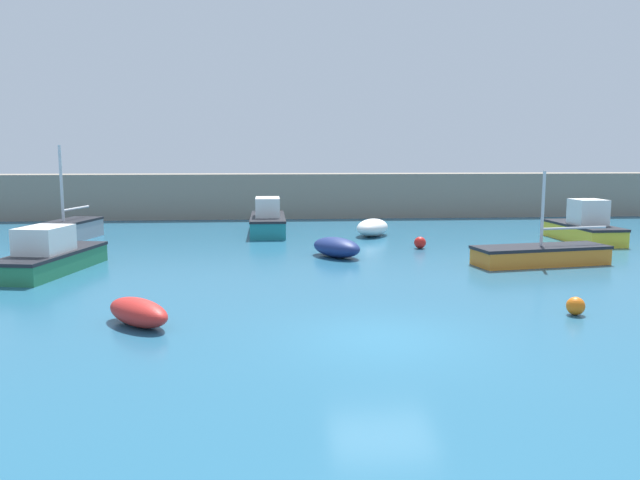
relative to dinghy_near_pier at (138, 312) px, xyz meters
name	(u,v)px	position (x,y,z in m)	size (l,w,h in m)	color
ground_plane	(383,343)	(5.96, -1.61, -0.44)	(120.00, 120.00, 0.20)	#235B7A
harbor_breakwater	(309,195)	(5.96, 26.36, 1.13)	(47.87, 2.43, 2.94)	gray
dinghy_near_pier	(138,312)	(0.00, 0.00, 0.00)	(2.21, 2.31, 0.68)	red
open_tender_yellow	(336,247)	(6.09, 10.00, 0.07)	(2.54, 2.94, 0.82)	navy
cabin_cruiser_white	(268,221)	(3.21, 17.97, 0.35)	(1.85, 5.94, 1.96)	teal
rowboat_blue_near	(372,227)	(8.67, 16.46, 0.11)	(2.52, 3.05, 0.89)	white
motorboat_with_cabin	(50,256)	(-4.65, 7.40, 0.28)	(2.81, 5.60, 1.72)	#287A4C
sailboat_short_mast	(64,231)	(-6.77, 15.67, 0.17)	(2.64, 5.42, 4.69)	gray
sailboat_twin_hulled	(541,255)	(13.84, 7.58, 0.04)	(5.60, 2.45, 3.64)	orange
motorboat_grey_hull	(584,227)	(18.70, 13.60, 0.36)	(1.95, 5.05, 2.09)	yellow
mooring_buoy_orange	(576,306)	(11.49, 0.10, -0.10)	(0.49, 0.49, 0.49)	orange
mooring_buoy_red	(420,243)	(10.13, 12.00, -0.07)	(0.54, 0.54, 0.54)	red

